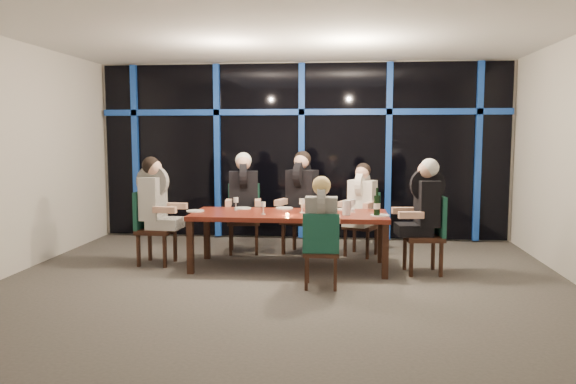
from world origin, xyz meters
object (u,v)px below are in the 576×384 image
object	(u,v)px
diner_far_right	(361,196)
diner_end_left	(156,195)
chair_near_mid	(321,246)
diner_far_left	(244,188)
dining_table	(290,218)
chair_far_right	(363,220)
chair_far_mid	(303,214)
chair_end_left	(150,223)
diner_far_mid	(301,187)
chair_end_right	(430,230)
diner_near_mid	(321,215)
chair_far_left	(244,214)
wine_bottle	(377,205)
diner_end_right	(424,199)
water_pitcher	(346,208)

from	to	relation	value
diner_far_right	diner_end_left	distance (m)	2.95
chair_near_mid	diner_far_left	xyz separation A→B (m)	(-1.25, 1.88, 0.49)
dining_table	diner_far_left	distance (m)	1.23
chair_far_right	diner_end_left	size ratio (longest dim) A/B	0.95
chair_far_mid	chair_end_left	world-z (taller)	chair_far_mid
dining_table	chair_far_right	world-z (taller)	chair_far_right
chair_far_right	diner_far_mid	world-z (taller)	diner_far_mid
dining_table	chair_end_right	size ratio (longest dim) A/B	2.56
dining_table	diner_near_mid	bearing A→B (deg)	-62.78
diner_far_mid	dining_table	bearing A→B (deg)	-74.92
dining_table	chair_far_mid	world-z (taller)	chair_far_mid
chair_far_left	wine_bottle	world-z (taller)	wine_bottle
diner_far_right	diner_near_mid	distance (m)	1.85
diner_end_right	diner_far_right	bearing A→B (deg)	-148.60
diner_end_left	water_pitcher	bearing A→B (deg)	-89.61
chair_far_right	diner_far_right	bearing A→B (deg)	-90.00
chair_end_left	chair_end_right	xyz separation A→B (m)	(3.77, -0.15, -0.00)
water_pitcher	diner_end_right	bearing A→B (deg)	-0.15
chair_far_mid	wine_bottle	size ratio (longest dim) A/B	2.88
chair_far_left	chair_near_mid	distance (m)	2.34
chair_far_left	water_pitcher	distance (m)	1.93
diner_end_right	water_pitcher	size ratio (longest dim) A/B	5.12
diner_far_mid	diner_end_right	size ratio (longest dim) A/B	1.04
chair_end_right	diner_far_left	distance (m)	2.83
chair_far_mid	diner_far_right	xyz separation A→B (m)	(0.87, -0.15, 0.31)
dining_table	chair_far_right	xyz separation A→B (m)	(1.01, 0.95, -0.16)
diner_far_left	diner_far_mid	xyz separation A→B (m)	(0.86, 0.04, 0.02)
diner_far_mid	water_pitcher	distance (m)	1.28
chair_far_mid	diner_end_right	size ratio (longest dim) A/B	1.07
diner_far_left	water_pitcher	size ratio (longest dim) A/B	5.23
chair_far_mid	chair_near_mid	distance (m)	2.04
diner_far_mid	wine_bottle	xyz separation A→B (m)	(1.06, -1.15, -0.11)
diner_near_mid	diner_far_left	bearing A→B (deg)	-56.56
chair_far_left	diner_far_left	size ratio (longest dim) A/B	1.03
chair_far_right	diner_near_mid	xyz separation A→B (m)	(-0.55, -1.85, 0.34)
chair_far_left	chair_far_mid	distance (m)	0.91
chair_end_left	diner_far_left	size ratio (longest dim) A/B	1.01
diner_far_right	wine_bottle	world-z (taller)	diner_far_right
dining_table	water_pitcher	bearing A→B (deg)	-9.85
diner_end_left	diner_near_mid	xyz separation A→B (m)	(2.31, -0.94, -0.11)
chair_end_left	diner_far_mid	size ratio (longest dim) A/B	0.99
wine_bottle	water_pitcher	size ratio (longest dim) A/B	1.89
diner_far_right	dining_table	bearing A→B (deg)	-114.53
chair_far_left	wine_bottle	size ratio (longest dim) A/B	2.84
diner_far_mid	diner_near_mid	bearing A→B (deg)	-58.36
chair_end_right	water_pitcher	xyz separation A→B (m)	(-1.07, -0.03, 0.28)
chair_far_left	chair_end_right	world-z (taller)	chair_far_left
diner_near_mid	dining_table	bearing A→B (deg)	-64.01
diner_near_mid	diner_end_left	bearing A→B (deg)	-23.33
chair_end_right	diner_far_left	world-z (taller)	diner_far_left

